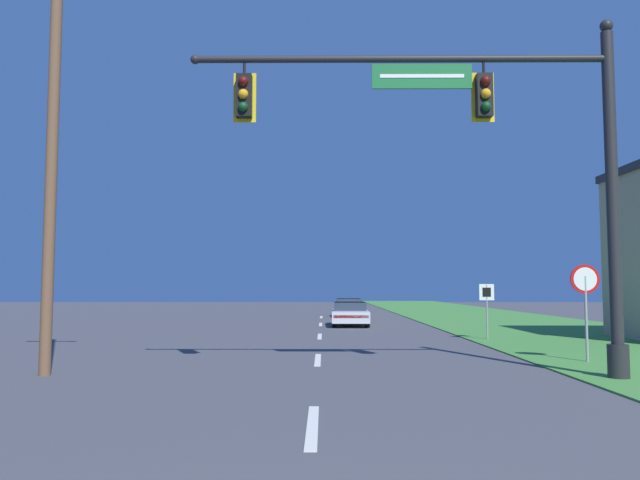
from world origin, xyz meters
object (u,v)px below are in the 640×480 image
(signal_mast, at_px, (506,157))
(car_ahead, at_px, (350,314))
(far_car, at_px, (349,308))
(utility_pole_near, at_px, (52,139))
(stop_sign, at_px, (585,291))
(route_sign_post, at_px, (487,299))

(signal_mast, xyz_separation_m, car_ahead, (-2.64, 18.54, -4.16))
(far_car, bearing_deg, utility_pole_near, -105.80)
(car_ahead, relative_size, stop_sign, 1.76)
(signal_mast, height_order, route_sign_post, signal_mast)
(far_car, height_order, route_sign_post, route_sign_post)
(signal_mast, bearing_deg, utility_pole_near, 176.74)
(far_car, distance_m, utility_pole_near, 29.22)
(far_car, bearing_deg, stop_sign, -78.54)
(route_sign_post, bearing_deg, utility_pole_near, -142.70)
(route_sign_post, bearing_deg, signal_mast, -101.91)
(stop_sign, bearing_deg, signal_mast, -134.15)
(car_ahead, height_order, route_sign_post, route_sign_post)
(car_ahead, relative_size, utility_pole_near, 0.43)
(signal_mast, height_order, utility_pole_near, utility_pole_near)
(far_car, distance_m, stop_sign, 25.95)
(signal_mast, xyz_separation_m, utility_pole_near, (-10.16, 0.58, 0.56))
(utility_pole_near, bearing_deg, stop_sign, 10.22)
(far_car, bearing_deg, car_ahead, -91.91)
(far_car, bearing_deg, route_sign_post, -76.54)
(car_ahead, distance_m, stop_sign, 16.60)
(stop_sign, xyz_separation_m, route_sign_post, (-0.75, 6.99, -0.34))
(stop_sign, bearing_deg, utility_pole_near, -169.78)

